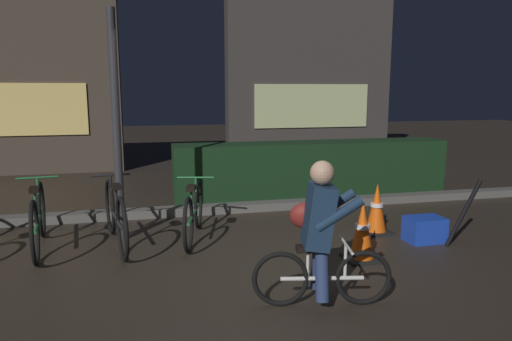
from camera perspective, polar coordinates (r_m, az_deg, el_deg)
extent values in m
plane|color=#2D261E|center=(4.98, -0.67, -11.51)|extent=(40.00, 40.00, 0.00)
cube|color=#56544F|center=(7.03, -4.60, -4.66)|extent=(12.00, 0.24, 0.12)
cube|color=black|center=(8.24, 6.86, 0.29)|extent=(4.80, 0.70, 0.92)
cube|color=#42382D|center=(11.39, -28.13, 9.95)|extent=(4.65, 0.50, 4.13)
cube|color=#F2D172|center=(11.14, -28.21, 6.54)|extent=(3.26, 0.04, 1.10)
cube|color=#383330|center=(12.46, 6.49, 11.48)|extent=(4.34, 0.50, 4.38)
cube|color=#BFCC8C|center=(12.21, 6.85, 7.81)|extent=(3.04, 0.04, 1.10)
cylinder|color=#2D2D33|center=(5.76, -16.62, 4.95)|extent=(0.10, 0.10, 2.73)
torus|color=black|center=(6.41, -24.65, -4.30)|extent=(0.14, 0.70, 0.70)
torus|color=black|center=(5.40, -25.32, -6.87)|extent=(0.14, 0.70, 0.70)
cylinder|color=#236B38|center=(5.91, -24.96, -5.47)|extent=(0.17, 1.04, 0.04)
cylinder|color=#236B38|center=(5.68, -25.22, -4.03)|extent=(0.03, 0.03, 0.39)
cube|color=black|center=(5.64, -25.36, -2.10)|extent=(0.13, 0.21, 0.05)
cylinder|color=#236B38|center=(6.14, -24.93, -2.81)|extent=(0.03, 0.03, 0.44)
cylinder|color=#236B38|center=(6.09, -25.07, -0.79)|extent=(0.46, 0.08, 0.02)
torus|color=black|center=(6.23, -17.33, -4.21)|extent=(0.17, 0.70, 0.70)
torus|color=black|center=(5.22, -15.97, -6.83)|extent=(0.17, 0.70, 0.70)
cylinder|color=black|center=(5.72, -16.72, -5.40)|extent=(0.23, 1.04, 0.04)
cylinder|color=black|center=(5.50, -16.57, -3.89)|extent=(0.03, 0.03, 0.39)
cube|color=black|center=(5.46, -16.67, -1.88)|extent=(0.13, 0.21, 0.05)
cylinder|color=black|center=(5.95, -17.18, -2.65)|extent=(0.03, 0.03, 0.44)
cylinder|color=black|center=(5.91, -17.28, -0.55)|extent=(0.46, 0.11, 0.02)
torus|color=black|center=(6.24, -7.03, -4.10)|extent=(0.19, 0.63, 0.64)
torus|color=black|center=(5.34, -8.24, -6.54)|extent=(0.19, 0.63, 0.64)
cylinder|color=#236B38|center=(5.79, -7.59, -5.22)|extent=(0.25, 0.93, 0.04)
cylinder|color=#236B38|center=(5.59, -7.84, -3.90)|extent=(0.03, 0.03, 0.36)
cube|color=black|center=(5.55, -7.89, -2.12)|extent=(0.14, 0.22, 0.05)
cylinder|color=#236B38|center=(5.99, -7.31, -2.73)|extent=(0.03, 0.03, 0.40)
cylinder|color=#236B38|center=(5.95, -7.35, -0.85)|extent=(0.45, 0.13, 0.02)
cube|color=black|center=(5.27, 12.68, -10.38)|extent=(0.36, 0.36, 0.03)
cone|color=#EA560F|center=(5.17, 12.82, -6.96)|extent=(0.26, 0.26, 0.63)
cylinder|color=white|center=(5.16, 12.83, -6.63)|extent=(0.16, 0.16, 0.05)
cube|color=black|center=(6.25, 14.35, -7.21)|extent=(0.36, 0.36, 0.03)
cone|color=#EA560F|center=(6.17, 14.47, -4.33)|extent=(0.26, 0.26, 0.62)
cylinder|color=white|center=(6.16, 14.49, -4.06)|extent=(0.16, 0.16, 0.05)
cube|color=#193DB7|center=(6.04, 19.81, -6.75)|extent=(0.44, 0.32, 0.30)
torus|color=black|center=(4.16, 12.93, -12.59)|extent=(0.48, 0.14, 0.48)
torus|color=black|center=(4.04, 2.99, -13.04)|extent=(0.48, 0.14, 0.48)
cylinder|color=silver|center=(4.09, 8.03, -12.86)|extent=(0.70, 0.17, 0.04)
cylinder|color=silver|center=(4.02, 6.32, -11.20)|extent=(0.03, 0.03, 0.26)
cube|color=black|center=(3.98, 6.35, -9.42)|extent=(0.22, 0.14, 0.05)
cylinder|color=silver|center=(4.07, 10.82, -10.79)|extent=(0.03, 0.03, 0.30)
cylinder|color=silver|center=(4.02, 10.88, -8.81)|extent=(0.11, 0.46, 0.02)
cylinder|color=navy|center=(4.15, 7.53, -11.59)|extent=(0.15, 0.23, 0.42)
cylinder|color=navy|center=(3.97, 8.02, -12.63)|extent=(0.15, 0.23, 0.42)
cube|color=#192D47|center=(3.91, 7.65, -5.50)|extent=(0.32, 0.36, 0.54)
sphere|color=tan|center=(3.83, 8.06, -0.29)|extent=(0.20, 0.20, 0.20)
cylinder|color=#192D47|center=(4.05, 9.28, -4.25)|extent=(0.40, 0.15, 0.29)
cylinder|color=#192D47|center=(3.79, 10.12, -5.27)|extent=(0.40, 0.15, 0.29)
ellipsoid|color=maroon|center=(4.10, 6.32, -5.46)|extent=(0.34, 0.22, 0.24)
cylinder|color=black|center=(5.97, 23.93, -4.74)|extent=(0.39, 0.12, 0.80)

